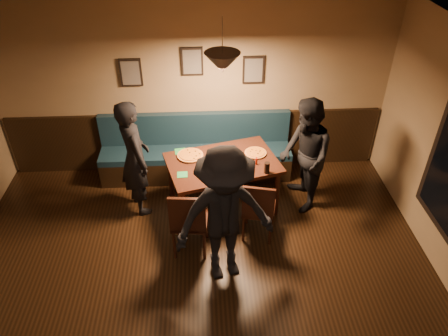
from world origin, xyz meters
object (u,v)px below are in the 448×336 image
booth_bench (196,150)px  tabasco_bottle (256,161)px  diner_left (135,158)px  soda_glass (267,168)px  diner_right (305,156)px  diner_front (225,217)px  chair_near_left (190,219)px  dining_table (223,185)px  chair_near_right (259,207)px

booth_bench → tabasco_bottle: booth_bench is taller
diner_left → tabasco_bottle: (1.67, -0.15, -0.00)m
booth_bench → soda_glass: size_ratio=18.87×
diner_right → soda_glass: (-0.57, -0.29, 0.03)m
diner_front → soda_glass: 1.15m
chair_near_left → soda_glass: 1.23m
diner_front → booth_bench: bearing=86.4°
diner_right → diner_front: bearing=-48.1°
diner_right → soda_glass: 0.64m
chair_near_left → diner_right: bearing=32.1°
booth_bench → soda_glass: bearing=-48.7°
booth_bench → tabasco_bottle: (0.84, -0.89, 0.37)m
chair_near_left → diner_front: size_ratio=0.56×
booth_bench → diner_right: (1.54, -0.81, 0.35)m
chair_near_left → diner_front: bearing=-40.7°
booth_bench → diner_front: 2.13m
dining_table → diner_front: 1.35m
booth_bench → diner_front: size_ratio=1.65×
diner_right → diner_front: size_ratio=0.94×
soda_glass → diner_front: bearing=-122.6°
chair_near_left → diner_front: (0.42, -0.44, 0.41)m
booth_bench → diner_right: 1.77m
diner_right → diner_front: (-1.19, -1.25, 0.06)m
diner_right → chair_near_left: bearing=-67.6°
tabasco_bottle → diner_right: bearing=7.3°
diner_right → tabasco_bottle: (-0.69, -0.09, 0.01)m
diner_front → chair_near_right: bearing=39.9°
diner_right → tabasco_bottle: 0.70m
diner_left → tabasco_bottle: 1.68m
chair_near_right → tabasco_bottle: chair_near_right is taller
chair_near_right → diner_left: (-1.66, 0.66, 0.40)m
chair_near_left → soda_glass: (1.04, 0.53, 0.38)m
diner_right → tabasco_bottle: bearing=-87.2°
diner_left → diner_front: (1.17, -1.32, 0.04)m
dining_table → chair_near_right: (0.45, -0.60, 0.07)m
dining_table → diner_left: (-1.21, 0.06, 0.47)m
chair_near_right → diner_right: bearing=53.8°
dining_table → diner_right: bearing=-15.0°
soda_glass → chair_near_left: bearing=-153.0°
diner_front → chair_near_left: bearing=121.0°
diner_front → soda_glass: size_ratio=11.47×
diner_front → soda_glass: diner_front is taller
diner_left → tabasco_bottle: diner_left is taller
chair_near_left → diner_right: size_ratio=0.59×
diner_front → dining_table: bearing=75.0°
booth_bench → chair_near_right: booth_bench is taller
chair_near_right → diner_left: size_ratio=0.54×
dining_table → diner_left: size_ratio=0.87×
diner_left → chair_near_left: bearing=-163.1°
booth_bench → chair_near_right: 1.64m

